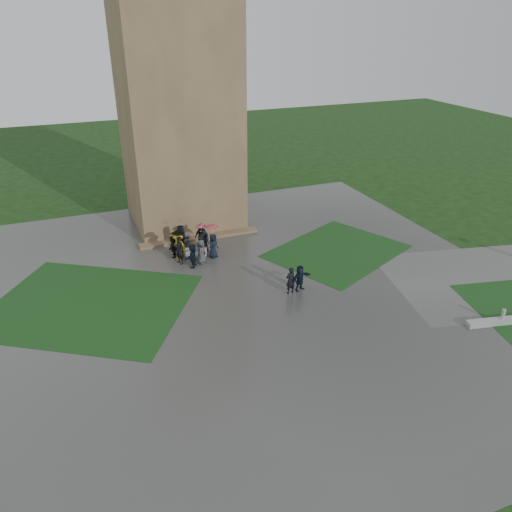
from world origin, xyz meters
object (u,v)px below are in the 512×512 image
object	(u,v)px
bench	(196,254)
pedestrian_mid	(300,278)
pedestrian_near	(290,280)
tower	(178,106)

from	to	relation	value
bench	pedestrian_mid	size ratio (longest dim) A/B	0.94
bench	pedestrian_near	size ratio (longest dim) A/B	0.89
tower	pedestrian_mid	distance (m)	16.57
bench	pedestrian_mid	world-z (taller)	pedestrian_mid
tower	pedestrian_mid	world-z (taller)	tower
tower	pedestrian_mid	size ratio (longest dim) A/B	11.01
tower	pedestrian_near	xyz separation A→B (m)	(2.92, -14.08, -8.12)
bench	tower	bearing A→B (deg)	100.48
tower	pedestrian_near	bearing A→B (deg)	-78.27
tower	pedestrian_near	distance (m)	16.52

